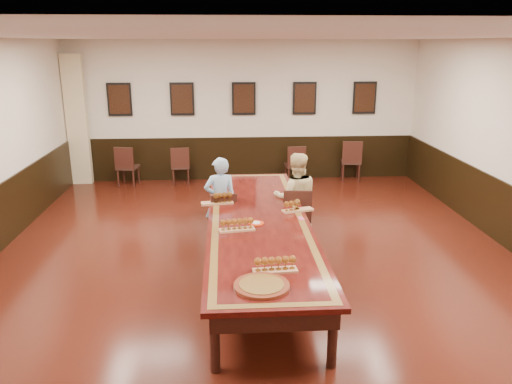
{
  "coord_description": "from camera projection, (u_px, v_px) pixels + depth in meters",
  "views": [
    {
      "loc": [
        -0.44,
        -6.56,
        3.12
      ],
      "look_at": [
        0.0,
        0.5,
        1.0
      ],
      "focal_mm": 35.0,
      "sensor_mm": 36.0,
      "label": 1
    }
  ],
  "objects": [
    {
      "name": "floor",
      "position": [
        258.0,
        269.0,
        7.2
      ],
      "size": [
        8.0,
        10.0,
        0.02
      ],
      "primitive_type": "cube",
      "color": "black",
      "rests_on": "ground"
    },
    {
      "name": "ceiling",
      "position": [
        258.0,
        35.0,
        6.27
      ],
      "size": [
        8.0,
        10.0,
        0.02
      ],
      "primitive_type": "cube",
      "color": "white",
      "rests_on": "floor"
    },
    {
      "name": "wall_back",
      "position": [
        244.0,
        111.0,
        11.53
      ],
      "size": [
        8.0,
        0.02,
        3.2
      ],
      "primitive_type": "cube",
      "color": "beige",
      "rests_on": "floor"
    },
    {
      "name": "chair_man",
      "position": [
        222.0,
        218.0,
        7.95
      ],
      "size": [
        0.5,
        0.53,
        0.88
      ],
      "primitive_type": null,
      "rotation": [
        0.0,
        0.0,
        3.35
      ],
      "color": "black",
      "rests_on": "floor"
    },
    {
      "name": "chair_woman",
      "position": [
        296.0,
        215.0,
        7.99
      ],
      "size": [
        0.46,
        0.5,
        0.94
      ],
      "primitive_type": null,
      "rotation": [
        0.0,
        0.0,
        3.1
      ],
      "color": "black",
      "rests_on": "floor"
    },
    {
      "name": "spare_chair_a",
      "position": [
        128.0,
        166.0,
        11.24
      ],
      "size": [
        0.5,
        0.54,
        0.92
      ],
      "primitive_type": null,
      "rotation": [
        0.0,
        0.0,
        2.97
      ],
      "color": "black",
      "rests_on": "floor"
    },
    {
      "name": "spare_chair_b",
      "position": [
        180.0,
        165.0,
        11.4
      ],
      "size": [
        0.45,
        0.48,
        0.88
      ],
      "primitive_type": null,
      "rotation": [
        0.0,
        0.0,
        3.22
      ],
      "color": "black",
      "rests_on": "floor"
    },
    {
      "name": "spare_chair_c",
      "position": [
        295.0,
        164.0,
        11.47
      ],
      "size": [
        0.45,
        0.48,
        0.89
      ],
      "primitive_type": null,
      "rotation": [
        0.0,
        0.0,
        3.21
      ],
      "color": "black",
      "rests_on": "floor"
    },
    {
      "name": "spare_chair_d",
      "position": [
        351.0,
        160.0,
        11.7
      ],
      "size": [
        0.51,
        0.55,
        0.96
      ],
      "primitive_type": null,
      "rotation": [
        0.0,
        0.0,
        3.0
      ],
      "color": "black",
      "rests_on": "floor"
    },
    {
      "name": "person_man",
      "position": [
        220.0,
        200.0,
        7.96
      ],
      "size": [
        0.57,
        0.44,
        1.41
      ],
      "primitive_type": "imported",
      "rotation": [
        0.0,
        0.0,
        3.35
      ],
      "color": "#4C88BE",
      "rests_on": "floor"
    },
    {
      "name": "person_woman",
      "position": [
        296.0,
        198.0,
        8.01
      ],
      "size": [
        0.75,
        0.6,
        1.47
      ],
      "primitive_type": "imported",
      "rotation": [
        0.0,
        0.0,
        3.1
      ],
      "color": "beige",
      "rests_on": "floor"
    },
    {
      "name": "pink_phone",
      "position": [
        301.0,
        218.0,
        7.0
      ],
      "size": [
        0.08,
        0.14,
        0.01
      ],
      "primitive_type": "cube",
      "rotation": [
        0.0,
        0.0,
        0.11
      ],
      "color": "#E04A78",
      "rests_on": "conference_table"
    },
    {
      "name": "curtain",
      "position": [
        77.0,
        121.0,
        11.16
      ],
      "size": [
        0.45,
        0.18,
        2.9
      ],
      "primitive_type": "cube",
      "color": "beige",
      "rests_on": "floor"
    },
    {
      "name": "wainscoting",
      "position": [
        258.0,
        236.0,
        7.05
      ],
      "size": [
        8.0,
        10.0,
        1.0
      ],
      "color": "black",
      "rests_on": "floor"
    },
    {
      "name": "conference_table",
      "position": [
        258.0,
        229.0,
        7.02
      ],
      "size": [
        1.4,
        5.0,
        0.76
      ],
      "color": "black",
      "rests_on": "floor"
    },
    {
      "name": "posters",
      "position": [
        244.0,
        99.0,
        11.37
      ],
      "size": [
        6.14,
        0.04,
        0.74
      ],
      "color": "black",
      "rests_on": "wall_back"
    },
    {
      "name": "flight_a",
      "position": [
        220.0,
        199.0,
        7.62
      ],
      "size": [
        0.51,
        0.21,
        0.18
      ],
      "color": "#AE7249",
      "rests_on": "conference_table"
    },
    {
      "name": "flight_b",
      "position": [
        295.0,
        206.0,
        7.29
      ],
      "size": [
        0.49,
        0.27,
        0.17
      ],
      "color": "#AE7249",
      "rests_on": "conference_table"
    },
    {
      "name": "flight_c",
      "position": [
        237.0,
        225.0,
        6.53
      ],
      "size": [
        0.49,
        0.21,
        0.18
      ],
      "color": "#AE7249",
      "rests_on": "conference_table"
    },
    {
      "name": "flight_d",
      "position": [
        275.0,
        265.0,
        5.35
      ],
      "size": [
        0.49,
        0.19,
        0.18
      ],
      "color": "#AE7249",
      "rests_on": "conference_table"
    },
    {
      "name": "red_plate_grp",
      "position": [
        256.0,
        223.0,
        6.79
      ],
      "size": [
        0.21,
        0.21,
        0.03
      ],
      "color": "red",
      "rests_on": "conference_table"
    },
    {
      "name": "carved_platter",
      "position": [
        262.0,
        286.0,
        5.03
      ],
      "size": [
        0.67,
        0.67,
        0.05
      ],
      "color": "#551E11",
      "rests_on": "conference_table"
    }
  ]
}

